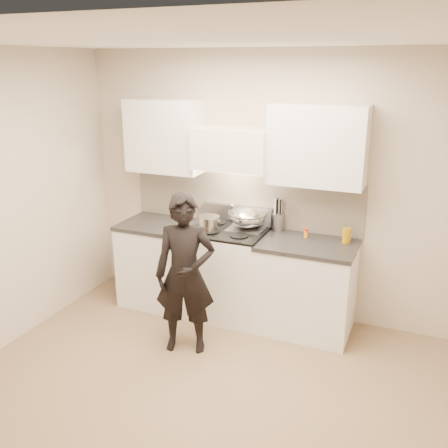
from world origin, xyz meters
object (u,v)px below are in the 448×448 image
object	(u,v)px
counter_right	(306,287)
utensil_crock	(278,221)
wok	(247,217)
stove	(228,272)
person	(185,274)

from	to	relation	value
counter_right	utensil_crock	world-z (taller)	utensil_crock
wok	utensil_crock	size ratio (longest dim) A/B	1.43
wok	utensil_crock	distance (m)	0.32
stove	wok	size ratio (longest dim) A/B	2.01
utensil_crock	stove	bearing A→B (deg)	-151.42
utensil_crock	counter_right	bearing A→B (deg)	-32.81
person	utensil_crock	bearing A→B (deg)	43.24
counter_right	person	size ratio (longest dim) A/B	0.62
counter_right	wok	world-z (taller)	wok
counter_right	utensil_crock	distance (m)	0.72
stove	person	xyz separation A→B (m)	(-0.10, -0.77, 0.27)
wok	counter_right	bearing A→B (deg)	-9.49
stove	person	world-z (taller)	person
wok	person	world-z (taller)	person
counter_right	utensil_crock	bearing A→B (deg)	147.19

